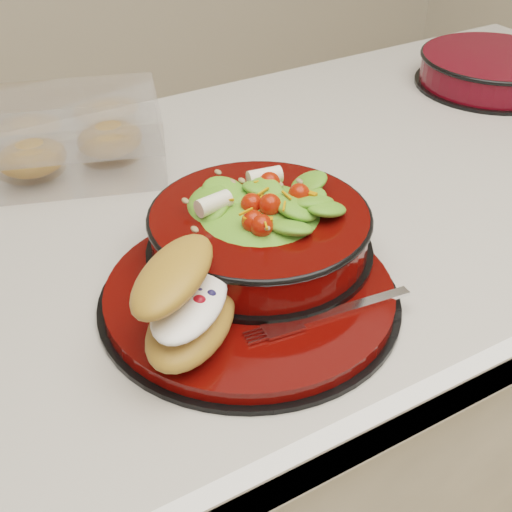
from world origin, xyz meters
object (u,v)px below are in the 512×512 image
salad_bowl (259,223)px  croissant (187,302)px  dinner_plate (250,295)px  fork (333,313)px  island_counter (351,392)px  pastry_box (70,138)px  extra_bowl (493,69)px

salad_bowl → croissant: bearing=-147.0°
dinner_plate → fork: bearing=-58.9°
island_counter → fork: 0.59m
dinner_plate → croissant: bearing=-159.6°
pastry_box → dinner_plate: bearing=-62.0°
pastry_box → salad_bowl: bearing=-53.9°
salad_bowl → pastry_box: bearing=106.8°
island_counter → pastry_box: 0.64m
pastry_box → extra_bowl: bearing=12.9°
island_counter → pastry_box: bearing=149.7°
salad_bowl → croissant: 0.15m
island_counter → croissant: croissant is taller
island_counter → croissant: (-0.39, -0.20, 0.50)m
salad_bowl → fork: (0.01, -0.13, -0.04)m
dinner_plate → extra_bowl: bearing=24.6°
island_counter → salad_bowl: (-0.26, -0.12, 0.50)m
dinner_plate → island_counter: bearing=29.4°
dinner_plate → croissant: croissant is taller
island_counter → salad_bowl: salad_bowl is taller
extra_bowl → croissant: bearing=-155.8°
dinner_plate → salad_bowl: salad_bowl is taller
dinner_plate → pastry_box: (-0.06, 0.38, 0.03)m
island_counter → salad_bowl: size_ratio=4.99×
salad_bowl → pastry_box: 0.34m
dinner_plate → salad_bowl: size_ratio=1.26×
croissant → pastry_box: bearing=42.8°
island_counter → fork: bearing=-135.6°
dinner_plate → croissant: (-0.09, -0.03, 0.05)m
salad_bowl → fork: bearing=-87.3°
salad_bowl → pastry_box: (-0.10, 0.33, -0.01)m
island_counter → dinner_plate: (-0.30, -0.17, 0.46)m
croissant → extra_bowl: bearing=-19.2°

